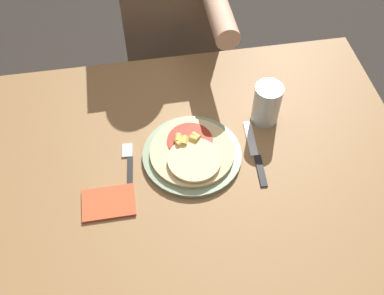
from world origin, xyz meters
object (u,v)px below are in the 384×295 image
object	(u,v)px
plate	(192,155)
knife	(256,154)
dining_table	(190,185)
pizza	(192,152)
fork	(129,166)
person_diner	(173,17)
drinking_glass	(267,104)

from	to	relation	value
plate	knife	size ratio (longest dim) A/B	1.21
dining_table	pizza	distance (m)	0.13
plate	fork	bearing A→B (deg)	-178.50
knife	person_diner	bearing A→B (deg)	101.61
fork	knife	xyz separation A→B (m)	(0.34, -0.02, 0.00)
knife	fork	bearing A→B (deg)	177.06
pizza	fork	world-z (taller)	pizza
dining_table	knife	size ratio (longest dim) A/B	5.45
dining_table	person_diner	xyz separation A→B (m)	(0.04, 0.66, 0.09)
dining_table	pizza	bearing A→B (deg)	66.79
pizza	knife	xyz separation A→B (m)	(0.17, -0.02, -0.02)
person_diner	dining_table	bearing A→B (deg)	-93.87
knife	person_diner	world-z (taller)	person_diner
dining_table	person_diner	distance (m)	0.67
knife	drinking_glass	xyz separation A→B (m)	(0.06, 0.12, 0.06)
plate	drinking_glass	world-z (taller)	drinking_glass
fork	knife	distance (m)	0.34
dining_table	fork	world-z (taller)	fork
knife	drinking_glass	world-z (taller)	drinking_glass
pizza	knife	size ratio (longest dim) A/B	1.02
drinking_glass	dining_table	bearing A→B (deg)	-152.72
pizza	person_diner	world-z (taller)	person_diner
fork	person_diner	world-z (taller)	person_diner
dining_table	pizza	world-z (taller)	pizza
dining_table	knife	xyz separation A→B (m)	(0.18, 0.00, 0.11)
plate	person_diner	distance (m)	0.64
pizza	person_diner	size ratio (longest dim) A/B	0.19
dining_table	fork	xyz separation A→B (m)	(-0.16, 0.02, 0.11)
person_diner	drinking_glass	bearing A→B (deg)	-70.39
dining_table	fork	distance (m)	0.20
dining_table	fork	bearing A→B (deg)	173.46
knife	person_diner	distance (m)	0.67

